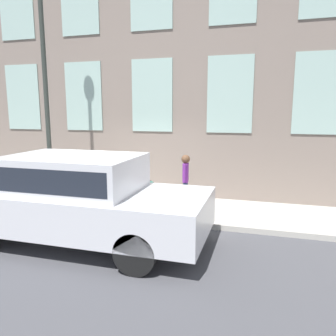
# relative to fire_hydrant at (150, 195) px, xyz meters

# --- Properties ---
(ground_plane) EXTENTS (80.00, 80.00, 0.00)m
(ground_plane) POSITION_rel_fire_hydrant_xyz_m (-0.64, 0.47, -0.52)
(ground_plane) COLOR #47474C
(sidewalk) EXTENTS (2.24, 60.00, 0.13)m
(sidewalk) POSITION_rel_fire_hydrant_xyz_m (0.48, 0.47, -0.45)
(sidewalk) COLOR #B2ADA3
(sidewalk) RESTS_ON ground_plane
(building_facade) EXTENTS (0.33, 40.00, 10.15)m
(building_facade) POSITION_rel_fire_hydrant_xyz_m (1.75, 0.47, 4.55)
(building_facade) COLOR gray
(building_facade) RESTS_ON ground_plane
(fire_hydrant) EXTENTS (0.30, 0.42, 0.77)m
(fire_hydrant) POSITION_rel_fire_hydrant_xyz_m (0.00, 0.00, 0.00)
(fire_hydrant) COLOR #2D7260
(fire_hydrant) RESTS_ON sidewalk
(person) EXTENTS (0.34, 0.22, 1.39)m
(person) POSITION_rel_fire_hydrant_xyz_m (0.52, -0.80, 0.44)
(person) COLOR navy
(person) RESTS_ON sidewalk
(parked_car_silver_near) EXTENTS (2.02, 5.27, 1.77)m
(parked_car_silver_near) POSITION_rel_fire_hydrant_xyz_m (-2.10, 0.84, 0.46)
(parked_car_silver_near) COLOR black
(parked_car_silver_near) RESTS_ON ground_plane
(street_lamp) EXTENTS (0.36, 0.36, 6.77)m
(street_lamp) POSITION_rel_fire_hydrant_xyz_m (-0.16, 2.77, 3.72)
(street_lamp) COLOR #2D332D
(street_lamp) RESTS_ON sidewalk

